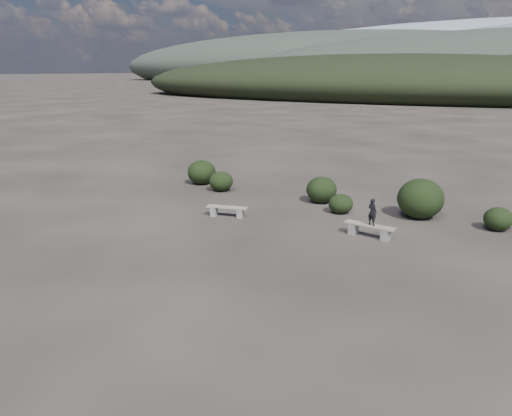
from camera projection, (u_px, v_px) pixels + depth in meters
The scene contains 10 objects.
ground at pixel (216, 278), 14.00m from camera, with size 1200.00×1200.00×0.00m, color #292420.
bench_left at pixel (227, 211), 19.79m from camera, with size 1.68×0.78×0.41m.
bench_right at pixel (369, 230), 17.36m from camera, with size 1.84×0.56×0.45m.
seated_person at pixel (372, 212), 17.15m from camera, with size 0.35×0.23×0.95m, color black.
shrub_a at pixel (221, 181), 23.95m from camera, with size 1.16×1.16×0.95m, color black.
shrub_b at pixel (322, 190), 21.82m from camera, with size 1.34×1.34×1.15m, color black.
shrub_c at pixel (341, 204), 20.23m from camera, with size 0.99×0.99×0.80m, color black.
shrub_d at pixel (421, 199), 19.49m from camera, with size 1.78×1.78×1.56m, color black.
shrub_e at pixel (498, 219), 18.07m from camera, with size 1.02×1.02×0.85m, color black.
shrub_f at pixel (202, 172), 25.38m from camera, with size 1.44×1.44×1.22m, color black.
Camera 1 is at (7.51, -10.63, 5.65)m, focal length 35.00 mm.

